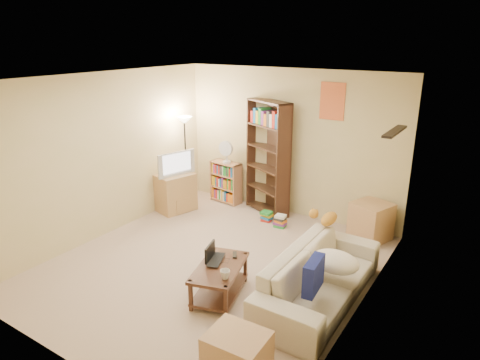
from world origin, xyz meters
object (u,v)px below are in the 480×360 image
at_px(end_cabinet, 237,355).
at_px(tv_stand, 176,192).
at_px(laptop, 220,261).
at_px(television, 174,163).
at_px(sofa, 320,277).
at_px(side_table, 371,221).
at_px(coffee_table, 220,277).
at_px(short_bookshelf, 226,182).
at_px(floor_lamp, 185,135).
at_px(tabby_cat, 326,218).
at_px(tall_bookshelf, 268,155).
at_px(desk_fan, 226,151).
at_px(mug, 225,274).

bearing_deg(end_cabinet, tv_stand, 138.56).
xyz_separation_m(laptop, television, (-2.16, 1.67, 0.48)).
height_order(sofa, side_table, sofa).
xyz_separation_m(sofa, television, (-3.25, 1.19, 0.58)).
height_order(side_table, end_cabinet, side_table).
distance_m(sofa, coffee_table, 1.19).
distance_m(television, short_bookshelf, 1.10).
xyz_separation_m(television, side_table, (3.27, 0.75, -0.59)).
distance_m(short_bookshelf, floor_lamp, 1.17).
height_order(tabby_cat, tall_bookshelf, tall_bookshelf).
bearing_deg(tv_stand, sofa, -4.04).
height_order(tabby_cat, coffee_table, tabby_cat).
height_order(laptop, side_table, side_table).
distance_m(tabby_cat, floor_lamp, 3.15).
distance_m(coffee_table, side_table, 2.73).
bearing_deg(tv_stand, floor_lamp, 110.30).
height_order(short_bookshelf, side_table, short_bookshelf).
bearing_deg(tabby_cat, floor_lamp, 166.25).
height_order(coffee_table, tv_stand, tv_stand).
relative_size(laptop, desk_fan, 1.03).
xyz_separation_m(mug, side_table, (0.85, 2.70, -0.16)).
bearing_deg(tv_stand, short_bookshelf, 74.51).
height_order(tabby_cat, end_cabinet, tabby_cat).
height_order(coffee_table, side_table, side_table).
xyz_separation_m(tabby_cat, tall_bookshelf, (-1.58, 1.22, 0.35)).
relative_size(sofa, tabby_cat, 4.38).
relative_size(tall_bookshelf, floor_lamp, 1.20).
distance_m(television, end_cabinet, 4.18).
height_order(tabby_cat, television, television).
bearing_deg(mug, television, 141.17).
bearing_deg(floor_lamp, tall_bookshelf, 18.84).
distance_m(coffee_table, floor_lamp, 3.25).
xyz_separation_m(short_bookshelf, desk_fan, (0.04, -0.04, 0.62)).
relative_size(mug, tall_bookshelf, 0.07).
bearing_deg(coffee_table, laptop, 104.04).
distance_m(tv_stand, television, 0.55).
height_order(sofa, coffee_table, sofa).
xyz_separation_m(coffee_table, tv_stand, (-2.21, 1.76, 0.09)).
bearing_deg(mug, tall_bookshelf, 110.16).
distance_m(sofa, short_bookshelf, 3.41).
distance_m(tabby_cat, tall_bookshelf, 2.03).
relative_size(television, desk_fan, 1.74).
relative_size(mug, side_table, 0.22).
bearing_deg(sofa, coffee_table, 118.66).
distance_m(tv_stand, end_cabinet, 4.13).
bearing_deg(laptop, short_bookshelf, 12.94).
xyz_separation_m(laptop, tall_bookshelf, (-0.76, 2.51, 0.63)).
bearing_deg(television, floor_lamp, 20.30).
bearing_deg(desk_fan, tall_bookshelf, 2.82).
bearing_deg(short_bookshelf, television, -114.35).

